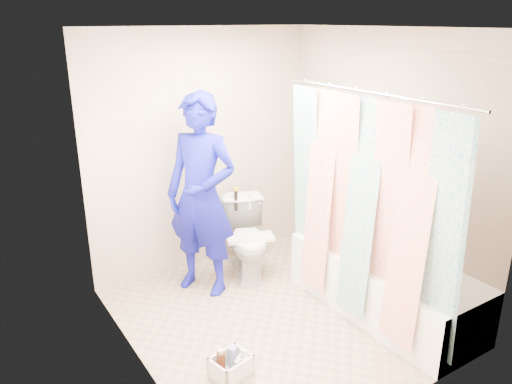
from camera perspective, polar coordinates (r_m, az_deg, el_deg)
floor at (r=4.49m, az=2.28°, el=-14.05°), size 2.60×2.60×0.00m
ceiling at (r=3.75m, az=2.79°, el=18.25°), size 2.40×2.60×0.02m
wall_back at (r=5.03m, az=-6.12°, el=4.59°), size 2.40×0.02×2.40m
wall_front at (r=3.07m, az=16.75°, el=-5.91°), size 2.40×0.02×2.40m
wall_left at (r=3.45m, az=-14.00°, el=-2.87°), size 0.02×2.60×2.40m
wall_right at (r=4.73m, az=14.46°, el=3.13°), size 0.02×2.60×2.40m
bathtub at (r=4.58m, az=14.36°, el=-10.09°), size 0.70×1.75×0.50m
curtain_rod at (r=3.81m, az=13.00°, el=11.00°), size 0.02×1.90×0.02m
shower_curtain at (r=4.04m, az=12.02°, el=-2.15°), size 0.06×1.75×1.80m
toilet at (r=5.01m, az=-0.96°, el=-5.38°), size 0.66×0.84×0.75m
tank_lid at (r=4.88m, az=-0.70°, el=-5.26°), size 0.50×0.36×0.04m
tank_internals at (r=5.05m, az=-1.88°, el=-0.71°), size 0.17×0.10×0.25m
plumber at (r=4.55m, az=-6.26°, el=-0.44°), size 0.76×0.82×1.88m
cleaning_caddy at (r=3.83m, az=-2.75°, el=-19.30°), size 0.31×0.27×0.21m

